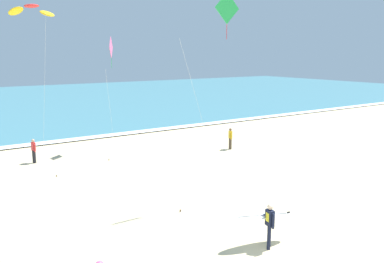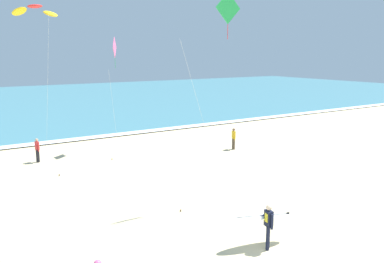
{
  "view_description": "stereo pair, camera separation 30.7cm",
  "coord_description": "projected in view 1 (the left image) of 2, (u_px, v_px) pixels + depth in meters",
  "views": [
    {
      "loc": [
        -9.38,
        -8.22,
        7.05
      ],
      "look_at": [
        -0.07,
        5.62,
        3.83
      ],
      "focal_mm": 38.3,
      "sensor_mm": 36.0,
      "label": 1
    },
    {
      "loc": [
        -9.13,
        -8.39,
        7.05
      ],
      "look_at": [
        -0.07,
        5.62,
        3.83
      ],
      "focal_mm": 38.3,
      "sensor_mm": 36.0,
      "label": 2
    }
  ],
  "objects": [
    {
      "name": "kite_diamond_rose_near",
      "position": [
        111.0,
        50.0,
        28.63
      ],
      "size": [
        1.89,
        3.1,
        8.17
      ],
      "color": "pink",
      "rests_on": "ground"
    },
    {
      "name": "surfer_lead",
      "position": [
        267.0,
        219.0,
        14.99
      ],
      "size": [
        2.6,
        1.16,
        1.71
      ],
      "color": "black",
      "rests_on": "ground"
    },
    {
      "name": "bystander_red_top",
      "position": [
        34.0,
        151.0,
        26.46
      ],
      "size": [
        0.24,
        0.49,
        1.59
      ],
      "color": "black",
      "rests_on": "ground"
    },
    {
      "name": "kite_diamond_emerald_mid",
      "position": [
        226.0,
        14.0,
        18.2
      ],
      "size": [
        3.28,
        0.12,
        9.7
      ],
      "color": "green",
      "rests_on": "ground"
    },
    {
      "name": "bystander_yellow_top",
      "position": [
        230.0,
        138.0,
        30.27
      ],
      "size": [
        0.27,
        0.48,
        1.59
      ],
      "color": "#4C3D2D",
      "rests_on": "ground"
    },
    {
      "name": "kite_arc_scarlet_far",
      "position": [
        32.0,
        10.0,
        22.86
      ],
      "size": [
        2.75,
        2.37,
        9.72
      ],
      "color": "yellow",
      "rests_on": "ground"
    },
    {
      "name": "shoreline_foam",
      "position": [
        63.0,
        141.0,
        32.99
      ],
      "size": [
        160.0,
        1.27,
        0.01
      ],
      "primitive_type": "cube",
      "color": "white",
      "rests_on": "ocean_water"
    }
  ]
}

